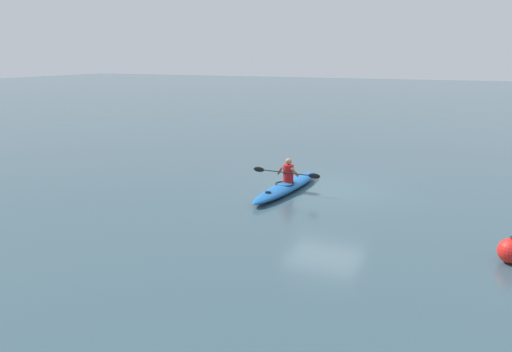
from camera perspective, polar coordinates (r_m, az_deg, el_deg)
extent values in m
plane|color=#334C56|center=(17.19, 7.94, -1.33)|extent=(160.00, 160.00, 0.00)
ellipsoid|color=#1959A5|center=(16.62, 3.50, -1.19)|extent=(0.97, 4.59, 0.31)
torus|color=black|center=(16.42, 3.23, -0.89)|extent=(0.66, 0.66, 0.04)
cylinder|color=black|center=(15.39, 1.35, -1.81)|extent=(0.18, 0.18, 0.02)
cylinder|color=red|center=(16.59, 3.65, 0.32)|extent=(0.34, 0.34, 0.56)
sphere|color=#936B4C|center=(16.51, 3.67, 1.63)|extent=(0.21, 0.21, 0.21)
cylinder|color=black|center=(16.40, 3.35, 0.38)|extent=(1.96, 0.15, 0.03)
ellipsoid|color=black|center=(16.02, 6.53, 0.00)|extent=(0.40, 0.06, 0.17)
ellipsoid|color=black|center=(16.83, 0.33, 0.75)|extent=(0.40, 0.06, 0.17)
cylinder|color=#936B4C|center=(16.39, 4.38, 0.43)|extent=(0.28, 0.21, 0.34)
cylinder|color=#936B4C|center=(16.61, 2.70, 0.63)|extent=(0.27, 0.23, 0.34)
sphere|color=red|center=(12.23, 26.63, -7.50)|extent=(0.55, 0.55, 0.55)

